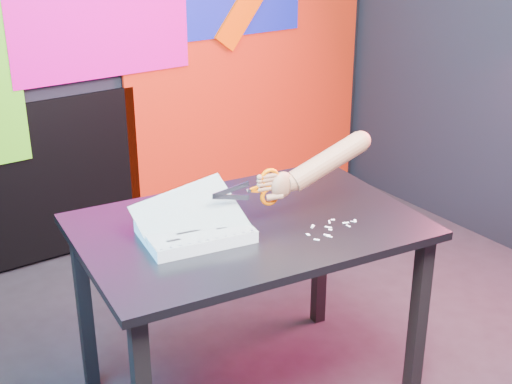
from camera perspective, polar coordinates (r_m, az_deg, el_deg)
room at (r=2.57m, az=6.11°, el=12.21°), size 3.01×3.01×2.71m
backdrop at (r=3.88m, az=-7.75°, el=9.85°), size 2.88×0.05×2.08m
work_table at (r=2.54m, az=-0.63°, el=-4.38°), size 1.26×0.92×0.75m
printout_stack at (r=2.40m, az=-4.90°, el=-3.10°), size 0.39×0.31×0.18m
scissors at (r=2.43m, az=0.74°, el=0.34°), size 0.24×0.06×0.14m
hand_forearm at (r=2.50m, az=5.16°, el=2.18°), size 0.42×0.13×0.20m
paper_clippings at (r=2.47m, az=5.92°, el=-2.88°), size 0.22×0.12×0.00m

